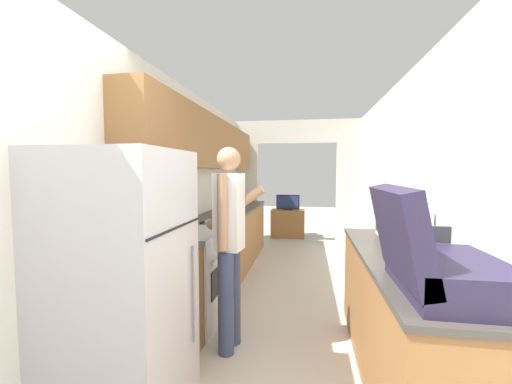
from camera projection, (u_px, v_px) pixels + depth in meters
The scene contains 14 objects.
wall_left at pixel (187, 170), 3.71m from camera, with size 0.38×7.51×2.50m.
wall_right at pixel (419, 198), 2.91m from camera, with size 0.06×7.51×2.50m.
wall_far_with_doorway at pixel (296, 174), 6.24m from camera, with size 2.86×0.06×2.50m.
counter_left at pixel (227, 243), 4.58m from camera, with size 0.62×4.05×0.90m.
counter_right at pixel (405, 319), 2.22m from camera, with size 0.62×2.08×0.90m.
refrigerator at pixel (122, 284), 1.91m from camera, with size 0.74×0.73×1.63m.
range_oven at pixel (189, 276), 3.12m from camera, with size 0.66×0.78×1.04m.
person at pixel (229, 242), 2.60m from camera, with size 0.55×0.40×1.69m.
suitcase at pixel (432, 260), 1.54m from camera, with size 0.56×0.67×0.52m.
microwave at pixel (401, 223), 2.72m from camera, with size 0.33×0.53×0.29m.
book_stack at pixel (410, 251), 2.16m from camera, with size 0.23×0.30×0.10m.
tv_cabinet at pixel (288, 223), 7.09m from camera, with size 0.74×0.42×0.62m.
television at pixel (288, 203), 7.02m from camera, with size 0.51×0.16×0.34m.
knife at pixel (204, 222), 3.63m from camera, with size 0.04×0.33×0.02m.
Camera 1 is at (0.24, -1.16, 1.50)m, focal length 22.00 mm.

